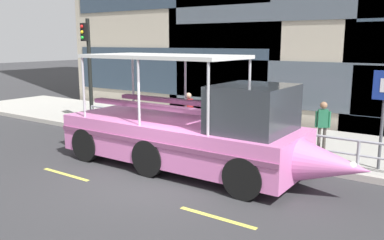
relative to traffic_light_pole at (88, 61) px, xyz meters
name	(u,v)px	position (x,y,z in m)	size (l,w,h in m)	color
ground_plane	(156,182)	(6.78, -3.83, -2.78)	(120.00, 120.00, 0.00)	#333335
sidewalk	(253,137)	(6.78, 1.77, -2.69)	(32.00, 4.80, 0.18)	#A8A59E
curb_edge	(218,152)	(6.78, -0.72, -2.69)	(32.00, 0.18, 0.18)	#B2ADA3
lane_centreline	(131,193)	(6.78, -4.78, -2.78)	(25.80, 0.12, 0.01)	#DBD64C
curb_guardrail	(219,130)	(6.58, -0.38, -2.05)	(12.22, 0.09, 0.82)	#9EA0A8
traffic_light_pole	(88,61)	(0.00, 0.00, 0.00)	(0.24, 0.46, 4.31)	black
parking_sign	(384,103)	(11.37, -0.04, -0.81)	(0.60, 0.12, 2.64)	#4C4F54
duck_tour_boat	(194,133)	(7.03, -2.46, -1.72)	(8.84, 2.50, 3.19)	pink
pedestrian_near_bow	(323,122)	(9.58, 0.78, -1.65)	(0.42, 0.28, 1.58)	#47423D
pedestrian_mid_left	(218,114)	(6.08, 0.42, -1.69)	(0.30, 0.37, 1.51)	#47423D
pedestrian_mid_right	(189,109)	(4.69, 0.60, -1.68)	(0.23, 0.43, 1.53)	#1E2338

